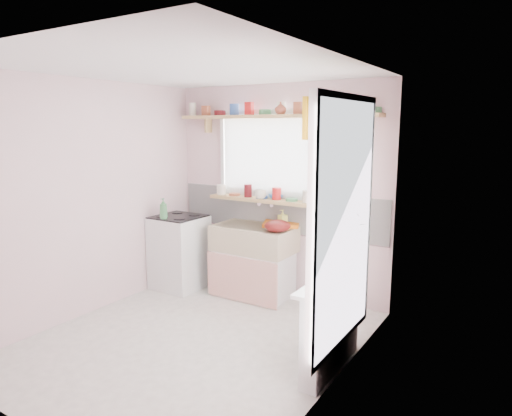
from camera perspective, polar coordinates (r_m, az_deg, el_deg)
The scene contains 19 objects.
room at distance 4.50m, azimuth 5.49°, elevation 1.99°, with size 3.20×3.20×3.20m.
sink_unit at distance 5.47m, azimuth -0.29°, elevation -6.58°, with size 0.95×0.65×1.11m.
cooker at distance 5.82m, azimuth -9.55°, elevation -5.39°, with size 0.58×0.58×0.93m.
radiator_ledge at distance 3.94m, azimuth 9.38°, elevation -14.10°, with size 0.22×0.95×0.78m.
windowsill at distance 5.46m, azimuth 0.75°, elevation 1.03°, with size 1.40×0.22×0.04m, color tan.
pine_shelf at distance 5.31m, azimuth 2.13°, elevation 11.37°, with size 2.52×0.24×0.04m, color tan.
shelf_crockery at distance 5.33m, azimuth 1.73°, elevation 12.17°, with size 2.47×0.11×0.12m.
sill_crockery at distance 5.46m, azimuth 0.60°, elevation 1.82°, with size 1.35×0.11×0.12m.
dish_tray at distance 5.40m, azimuth 3.20°, elevation -1.99°, with size 0.42×0.31×0.04m, color orange.
colander at distance 5.08m, azimuth 2.70°, elevation -2.25°, with size 0.29×0.29×0.13m, color #5F1110.
jade_plant at distance 4.11m, azimuth 10.65°, elevation -3.62°, with size 0.48×0.41×0.53m, color #29662E.
fruit_bowl at distance 4.17m, azimuth 10.55°, elevation -6.64°, with size 0.31×0.31×0.08m, color silver.
herb_pot at distance 3.61m, azimuth 7.84°, elevation -8.04°, with size 0.12×0.08×0.22m, color #396C2B.
soap_bottle_sink at distance 5.38m, azimuth 3.35°, elevation -1.23°, with size 0.09×0.09×0.19m, color #D5D65F.
sill_cup at distance 5.39m, azimuth 0.58°, elevation 1.70°, with size 0.14×0.14×0.11m, color silver.
sill_bowl at distance 5.42m, azimuth 2.61°, elevation 1.49°, with size 0.19×0.19×0.06m, color teal.
shelf_vase at distance 5.20m, azimuth 3.10°, elevation 12.37°, with size 0.13×0.13×0.14m, color brown.
cooker_bottle at distance 5.56m, azimuth -11.50°, elevation -0.06°, with size 0.10×0.10×0.25m, color #42854D.
fruit at distance 4.16m, azimuth 10.69°, elevation -5.83°, with size 0.20×0.14×0.10m.
Camera 1 is at (2.65, -3.13, 2.01)m, focal length 32.00 mm.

